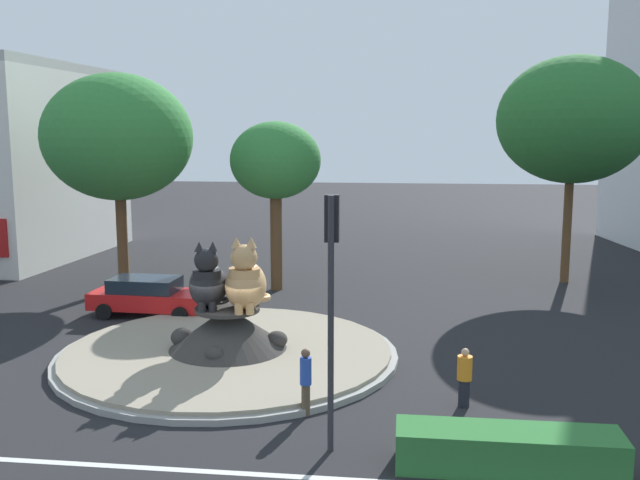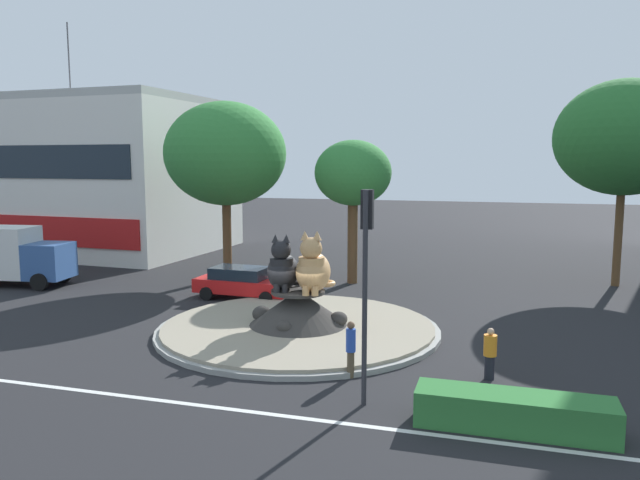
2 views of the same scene
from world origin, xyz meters
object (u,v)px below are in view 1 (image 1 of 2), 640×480
at_px(second_tree_near_tower, 275,162).
at_px(broadleaf_tree_behind_island, 118,137).
at_px(third_tree_left, 573,120).
at_px(sedan_on_far_lane, 149,296).
at_px(pedestrian_orange_shirt, 464,376).
at_px(pedestrian_blue_shirt, 306,379).
at_px(cat_statue_black, 208,283).
at_px(cat_statue_calico, 246,282).
at_px(traffic_light_mast, 331,277).

bearing_deg(second_tree_near_tower, broadleaf_tree_behind_island, -175.68).
relative_size(third_tree_left, sedan_on_far_lane, 2.26).
bearing_deg(pedestrian_orange_shirt, pedestrian_blue_shirt, 153.85).
height_order(cat_statue_black, cat_statue_calico, cat_statue_calico).
xyz_separation_m(cat_statue_calico, second_tree_near_tower, (-0.87, 10.07, 3.37)).
distance_m(cat_statue_black, traffic_light_mast, 7.84).
relative_size(cat_statue_calico, pedestrian_blue_shirt, 1.39).
bearing_deg(pedestrian_blue_shirt, sedan_on_far_lane, -118.77).
relative_size(traffic_light_mast, pedestrian_blue_shirt, 3.31).
relative_size(second_tree_near_tower, sedan_on_far_lane, 1.62).
height_order(third_tree_left, pedestrian_orange_shirt, third_tree_left).
relative_size(third_tree_left, pedestrian_blue_shirt, 6.11).
bearing_deg(cat_statue_black, third_tree_left, 121.14).
height_order(cat_statue_calico, sedan_on_far_lane, cat_statue_calico).
bearing_deg(pedestrian_orange_shirt, second_tree_near_tower, 78.90).
height_order(traffic_light_mast, sedan_on_far_lane, traffic_light_mast).
height_order(broadleaf_tree_behind_island, third_tree_left, third_tree_left).
relative_size(cat_statue_calico, sedan_on_far_lane, 0.51).
bearing_deg(pedestrian_blue_shirt, cat_statue_calico, -127.73).
bearing_deg(broadleaf_tree_behind_island, pedestrian_orange_shirt, -40.93).
bearing_deg(second_tree_near_tower, cat_statue_black, -92.16).
height_order(broadleaf_tree_behind_island, pedestrian_orange_shirt, broadleaf_tree_behind_island).
bearing_deg(cat_statue_calico, cat_statue_black, -103.70).
relative_size(pedestrian_blue_shirt, pedestrian_orange_shirt, 1.10).
distance_m(cat_statue_black, sedan_on_far_lane, 6.32).
bearing_deg(cat_statue_calico, pedestrian_orange_shirt, 55.36).
distance_m(broadleaf_tree_behind_island, second_tree_near_tower, 7.26).
xyz_separation_m(cat_statue_calico, broadleaf_tree_behind_island, (-8.03, 9.53, 4.46)).
height_order(cat_statue_black, pedestrian_orange_shirt, cat_statue_black).
bearing_deg(pedestrian_blue_shirt, second_tree_near_tower, -145.22).
height_order(traffic_light_mast, pedestrian_blue_shirt, traffic_light_mast).
height_order(broadleaf_tree_behind_island, pedestrian_blue_shirt, broadleaf_tree_behind_island).
bearing_deg(traffic_light_mast, third_tree_left, -26.86).
height_order(broadleaf_tree_behind_island, sedan_on_far_lane, broadleaf_tree_behind_island).
distance_m(cat_statue_calico, traffic_light_mast, 7.08).
relative_size(pedestrian_blue_shirt, sedan_on_far_lane, 0.37).
bearing_deg(pedestrian_blue_shirt, cat_statue_black, -117.42).
distance_m(cat_statue_calico, pedestrian_orange_shirt, 7.50).
xyz_separation_m(broadleaf_tree_behind_island, second_tree_near_tower, (7.16, 0.54, -1.09)).
distance_m(pedestrian_orange_shirt, sedan_on_far_lane, 14.13).
xyz_separation_m(broadleaf_tree_behind_island, pedestrian_blue_shirt, (10.54, -13.73, -6.02)).
bearing_deg(broadleaf_tree_behind_island, third_tree_left, 10.30).
relative_size(broadleaf_tree_behind_island, pedestrian_orange_shirt, 6.17).
bearing_deg(third_tree_left, sedan_on_far_lane, -154.64).
height_order(cat_statue_calico, broadleaf_tree_behind_island, broadleaf_tree_behind_island).
bearing_deg(broadleaf_tree_behind_island, traffic_light_mast, -53.86).
bearing_deg(sedan_on_far_lane, second_tree_near_tower, 53.81).
bearing_deg(cat_statue_calico, second_tree_near_tower, 175.86).
relative_size(broadleaf_tree_behind_island, third_tree_left, 0.91).
relative_size(second_tree_near_tower, pedestrian_blue_shirt, 4.37).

